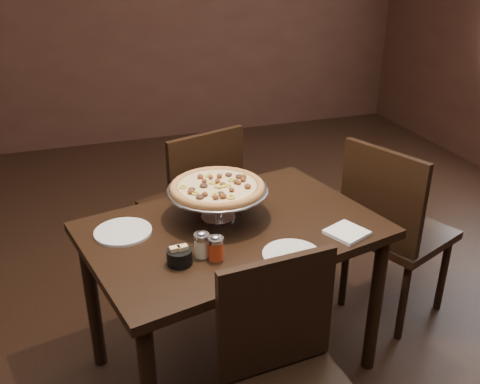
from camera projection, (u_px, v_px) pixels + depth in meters
name	position (u px, v px, depth m)	size (l,w,h in m)	color
room	(234.00, 85.00, 2.00)	(6.04, 7.04, 2.84)	black
dining_table	(233.00, 247.00, 2.35)	(1.39, 1.07, 0.77)	black
pizza_stand	(217.00, 187.00, 2.31)	(0.45, 0.45, 0.18)	#BCBBC3
parmesan_shaker	(202.00, 244.00, 2.07)	(0.06, 0.06, 0.11)	beige
pepper_flake_shaker	(216.00, 248.00, 2.05)	(0.06, 0.06, 0.11)	maroon
packet_caddy	(179.00, 256.00, 2.03)	(0.10, 0.10, 0.08)	black
napkin_stack	(347.00, 232.00, 2.24)	(0.15, 0.15, 0.02)	white
plate_left	(123.00, 232.00, 2.25)	(0.24, 0.24, 0.01)	silver
plate_near	(292.00, 255.00, 2.09)	(0.23, 0.23, 0.01)	silver
serving_spatula	(240.00, 195.00, 2.26)	(0.13, 0.13, 0.02)	#BCBBC3
chair_far	(195.00, 202.00, 3.04)	(0.58, 0.58, 0.99)	black
chair_near	(291.00, 382.00, 1.84)	(0.47, 0.47, 0.94)	black
chair_side	(392.00, 226.00, 2.77)	(0.61, 0.61, 1.00)	black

